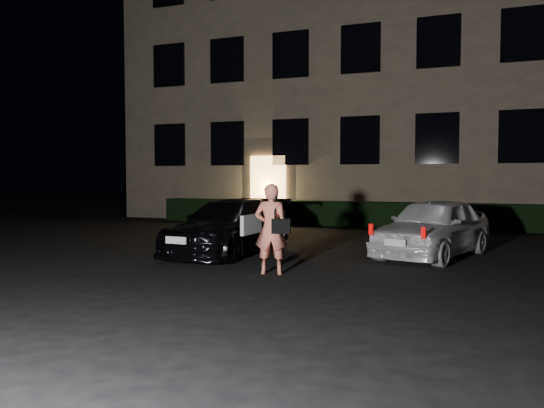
% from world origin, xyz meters
% --- Properties ---
extents(ground, '(80.00, 80.00, 0.00)m').
position_xyz_m(ground, '(0.00, 0.00, 0.00)').
color(ground, black).
rests_on(ground, ground).
extents(building, '(20.00, 8.11, 12.00)m').
position_xyz_m(building, '(-0.00, 14.99, 6.00)').
color(building, '#665B49').
rests_on(building, ground).
extents(hedge, '(15.00, 0.70, 0.85)m').
position_xyz_m(hedge, '(0.00, 10.50, 0.42)').
color(hedge, black).
rests_on(hedge, ground).
extents(sedan, '(1.85, 4.28, 1.21)m').
position_xyz_m(sedan, '(-1.28, 3.03, 0.60)').
color(sedan, black).
rests_on(sedan, ground).
extents(hatch, '(2.56, 4.03, 1.28)m').
position_xyz_m(hatch, '(3.04, 4.11, 0.64)').
color(hatch, white).
rests_on(hatch, ground).
extents(man, '(0.72, 0.50, 1.61)m').
position_xyz_m(man, '(0.54, 0.96, 0.81)').
color(man, '#EC8067').
rests_on(man, ground).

